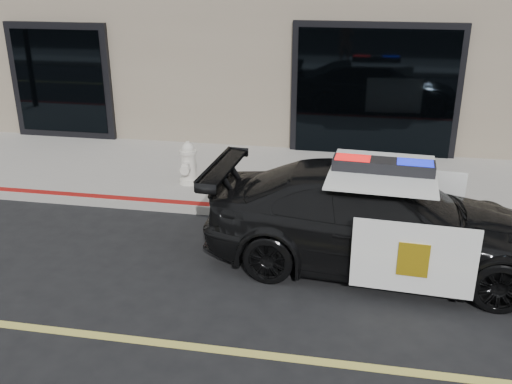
# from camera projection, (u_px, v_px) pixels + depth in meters

# --- Properties ---
(ground) EXTENTS (120.00, 120.00, 0.00)m
(ground) POSITION_uv_depth(u_px,v_px,m) (469.00, 380.00, 5.79)
(ground) COLOR black
(ground) RESTS_ON ground
(sidewalk_n) EXTENTS (60.00, 3.50, 0.15)m
(sidewalk_n) POSITION_uv_depth(u_px,v_px,m) (424.00, 188.00, 10.56)
(sidewalk_n) COLOR gray
(sidewalk_n) RESTS_ON ground
(police_car) EXTENTS (2.52, 4.98, 1.55)m
(police_car) POSITION_uv_depth(u_px,v_px,m) (379.00, 219.00, 7.76)
(police_car) COLOR black
(police_car) RESTS_ON ground
(fire_hydrant) EXTENTS (0.36, 0.50, 0.80)m
(fire_hydrant) POSITION_uv_depth(u_px,v_px,m) (188.00, 164.00, 10.43)
(fire_hydrant) COLOR silver
(fire_hydrant) RESTS_ON sidewalk_n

